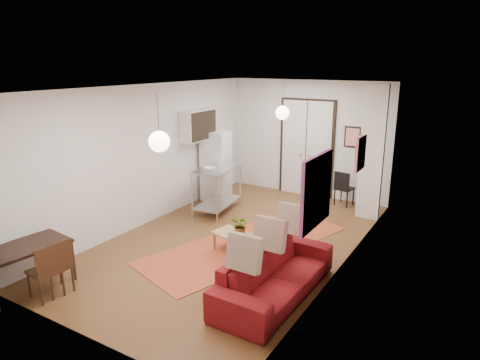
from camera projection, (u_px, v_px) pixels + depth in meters
The scene contains 27 objects.
floor at pixel (235, 240), 8.25m from camera, with size 7.00×7.00×0.00m, color brown.
ceiling at pixel (234, 87), 7.47m from camera, with size 4.20×7.00×0.02m, color white.
wall_back at pixel (307, 139), 10.75m from camera, with size 4.20×0.02×2.90m, color silver.
wall_front at pixel (76, 230), 4.97m from camera, with size 4.20×0.02×2.90m, color silver.
wall_left at pixel (149, 155), 8.90m from camera, with size 0.02×7.00×2.90m, color silver.
wall_right at pixel (346, 184), 6.82m from camera, with size 0.02×7.00×2.90m, color silver.
double_doors at pixel (306, 149), 10.78m from camera, with size 1.44×0.06×2.50m, color silver.
stub_partition at pixel (372, 153), 9.05m from camera, with size 0.50×0.10×2.90m, color silver.
wall_cabinet at pixel (198, 125), 9.93m from camera, with size 0.35×1.00×0.70m, color white.
painting_popart at pixel (317, 191), 5.74m from camera, with size 0.05×1.00×1.00m, color red.
painting_abstract at pixel (360, 153), 7.39m from camera, with size 0.05×0.50×0.60m, color #EDE2C5.
poster_back at pixel (353, 137), 10.11m from camera, with size 0.40×0.03×0.50m, color red.
print_left at pixel (205, 120), 10.40m from camera, with size 0.03×0.44×0.54m, color brown.
pendant_back at pixel (282, 113), 9.29m from camera, with size 0.30×0.30×0.80m.
pendant_front at pixel (159, 141), 5.99m from camera, with size 0.30×0.30×0.80m.
kilim_rug at pixel (247, 244), 8.05m from camera, with size 1.55×4.13×0.01m, color #C24B30.
sofa at pixel (275, 274), 6.24m from camera, with size 0.91×2.33×0.68m, color maroon.
coffee_table at pixel (236, 237), 7.59m from camera, with size 0.93×0.66×0.38m.
potted_plant at pixel (241, 226), 7.48m from camera, with size 0.33×0.29×0.37m, color #34642D.
kitchen_counter at pixel (217, 182), 9.66m from camera, with size 0.86×1.44×1.04m.
bowl at pixel (209, 169), 9.32m from camera, with size 0.25×0.25×0.06m, color beige.
soap_bottle at pixel (221, 160), 9.77m from camera, with size 0.10×0.10×0.22m, color teal.
fridge at pixel (216, 166), 10.51m from camera, with size 0.60×0.60×1.71m, color silver.
dining_table at pixel (23, 251), 6.35m from camera, with size 0.86×1.32×0.69m.
dining_chair_near at pixel (59, 259), 6.36m from camera, with size 0.45×0.60×0.86m.
dining_chair_far at pixel (49, 264), 6.22m from camera, with size 0.45×0.60×0.86m.
black_side_chair at pixel (346, 185), 10.22m from camera, with size 0.44×0.44×0.84m.
Camera 1 is at (4.01, -6.49, 3.34)m, focal length 32.00 mm.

